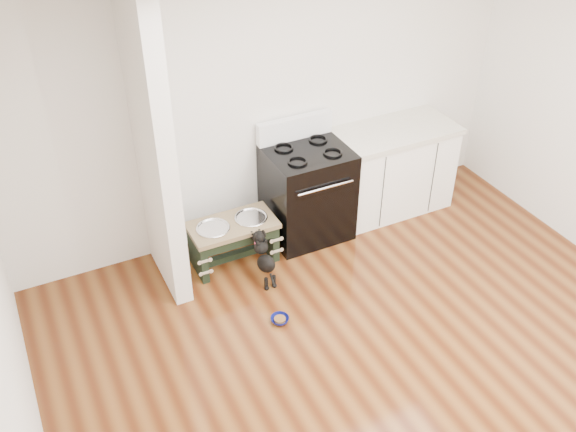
% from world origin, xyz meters
% --- Properties ---
extents(ground, '(5.00, 5.00, 0.00)m').
position_xyz_m(ground, '(0.00, 0.00, 0.00)').
color(ground, '#471F0C').
rests_on(ground, ground).
extents(room_shell, '(5.00, 5.00, 5.00)m').
position_xyz_m(room_shell, '(0.00, 0.00, 1.62)').
color(room_shell, silver).
rests_on(room_shell, ground).
extents(partition_wall, '(0.15, 0.80, 2.70)m').
position_xyz_m(partition_wall, '(-1.18, 2.10, 1.35)').
color(partition_wall, silver).
rests_on(partition_wall, ground).
extents(oven_range, '(0.76, 0.69, 1.14)m').
position_xyz_m(oven_range, '(0.25, 2.16, 0.48)').
color(oven_range, black).
rests_on(oven_range, ground).
extents(cabinet_run, '(1.24, 0.64, 0.91)m').
position_xyz_m(cabinet_run, '(1.23, 2.18, 0.45)').
color(cabinet_run, white).
rests_on(cabinet_run, ground).
extents(dog_feeder, '(0.79, 0.42, 0.45)m').
position_xyz_m(dog_feeder, '(-0.57, 2.04, 0.31)').
color(dog_feeder, black).
rests_on(dog_feeder, ground).
extents(puppy, '(0.14, 0.41, 0.48)m').
position_xyz_m(puppy, '(-0.43, 1.67, 0.27)').
color(puppy, black).
rests_on(puppy, ground).
extents(floor_bowl, '(0.20, 0.20, 0.05)m').
position_xyz_m(floor_bowl, '(-0.54, 1.13, 0.02)').
color(floor_bowl, '#0D125E').
rests_on(floor_bowl, ground).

